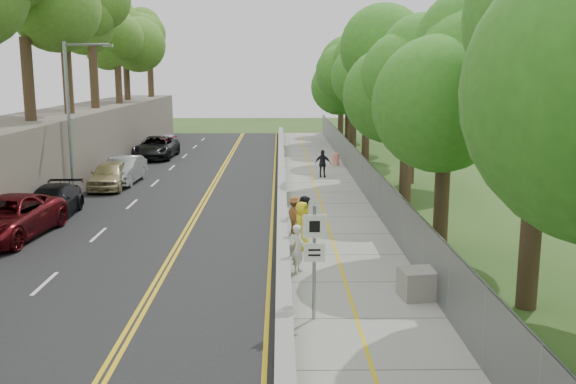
{
  "coord_description": "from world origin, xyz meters",
  "views": [
    {
      "loc": [
        0.15,
        -19.2,
        6.61
      ],
      "look_at": [
        0.5,
        8.0,
        1.4
      ],
      "focal_mm": 40.0,
      "sensor_mm": 36.0,
      "label": 1
    }
  ],
  "objects_px": {
    "concrete_block": "(422,283)",
    "signpost": "(314,250)",
    "streetlight": "(73,109)",
    "construction_barrel": "(336,159)",
    "person_far": "(323,164)",
    "painter_0": "(302,226)",
    "car_2": "(6,218)"
  },
  "relations": [
    {
      "from": "streetlight",
      "to": "signpost",
      "type": "height_order",
      "value": "streetlight"
    },
    {
      "from": "painter_0",
      "to": "person_far",
      "type": "bearing_deg",
      "value": 16.95
    },
    {
      "from": "streetlight",
      "to": "concrete_block",
      "type": "distance_m",
      "value": 21.73
    },
    {
      "from": "construction_barrel",
      "to": "car_2",
      "type": "height_order",
      "value": "car_2"
    },
    {
      "from": "painter_0",
      "to": "person_far",
      "type": "height_order",
      "value": "painter_0"
    },
    {
      "from": "streetlight",
      "to": "construction_barrel",
      "type": "xyz_separation_m",
      "value": [
        14.48,
        10.83,
        -4.17
      ]
    },
    {
      "from": "concrete_block",
      "to": "painter_0",
      "type": "xyz_separation_m",
      "value": [
        -3.34,
        5.15,
        0.48
      ]
    },
    {
      "from": "concrete_block",
      "to": "person_far",
      "type": "xyz_separation_m",
      "value": [
        -1.5,
        21.31,
        0.43
      ]
    },
    {
      "from": "painter_0",
      "to": "concrete_block",
      "type": "bearing_deg",
      "value": -123.6
    },
    {
      "from": "signpost",
      "to": "streetlight",
      "type": "bearing_deg",
      "value": 124.08
    },
    {
      "from": "painter_0",
      "to": "signpost",
      "type": "bearing_deg",
      "value": -155.79
    },
    {
      "from": "construction_barrel",
      "to": "concrete_block",
      "type": "xyz_separation_m",
      "value": [
        0.28,
        -26.23,
        0.0
      ]
    },
    {
      "from": "person_far",
      "to": "streetlight",
      "type": "bearing_deg",
      "value": 36.92
    },
    {
      "from": "construction_barrel",
      "to": "person_far",
      "type": "distance_m",
      "value": 5.09
    },
    {
      "from": "streetlight",
      "to": "signpost",
      "type": "xyz_separation_m",
      "value": [
        11.51,
        -17.02,
        -2.68
      ]
    },
    {
      "from": "signpost",
      "to": "concrete_block",
      "type": "relative_size",
      "value": 2.44
    },
    {
      "from": "signpost",
      "to": "concrete_block",
      "type": "xyz_separation_m",
      "value": [
        3.25,
        1.62,
        -1.49
      ]
    },
    {
      "from": "signpost",
      "to": "person_far",
      "type": "bearing_deg",
      "value": 85.63
    },
    {
      "from": "signpost",
      "to": "person_far",
      "type": "relative_size",
      "value": 1.83
    },
    {
      "from": "concrete_block",
      "to": "signpost",
      "type": "bearing_deg",
      "value": -153.53
    },
    {
      "from": "construction_barrel",
      "to": "concrete_block",
      "type": "relative_size",
      "value": 0.66
    },
    {
      "from": "concrete_block",
      "to": "car_2",
      "type": "distance_m",
      "value": 16.38
    },
    {
      "from": "signpost",
      "to": "car_2",
      "type": "distance_m",
      "value": 14.41
    },
    {
      "from": "construction_barrel",
      "to": "person_far",
      "type": "xyz_separation_m",
      "value": [
        -1.22,
        -4.92,
        0.43
      ]
    },
    {
      "from": "signpost",
      "to": "person_far",
      "type": "height_order",
      "value": "signpost"
    },
    {
      "from": "construction_barrel",
      "to": "concrete_block",
      "type": "distance_m",
      "value": 26.23
    },
    {
      "from": "painter_0",
      "to": "streetlight",
      "type": "bearing_deg",
      "value": 71.56
    },
    {
      "from": "concrete_block",
      "to": "painter_0",
      "type": "bearing_deg",
      "value": 122.95
    },
    {
      "from": "car_2",
      "to": "person_far",
      "type": "height_order",
      "value": "person_far"
    },
    {
      "from": "signpost",
      "to": "painter_0",
      "type": "distance_m",
      "value": 6.85
    },
    {
      "from": "streetlight",
      "to": "concrete_block",
      "type": "xyz_separation_m",
      "value": [
        14.76,
        -15.4,
        -4.17
      ]
    },
    {
      "from": "streetlight",
      "to": "person_far",
      "type": "bearing_deg",
      "value": 24.02
    }
  ]
}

